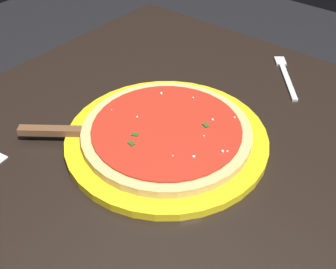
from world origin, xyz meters
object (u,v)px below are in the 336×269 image
object	(u,v)px
pizza_server	(75,132)
serving_plate	(168,139)
pizza	(168,132)
fork	(285,75)

from	to	relation	value
pizza_server	serving_plate	bearing A→B (deg)	36.98
pizza	fork	world-z (taller)	pizza
fork	pizza	bearing A→B (deg)	-99.84
serving_plate	fork	xyz separation A→B (m)	(0.06, 0.36, -0.01)
serving_plate	pizza	xyz separation A→B (m)	(0.00, 0.00, 0.02)
pizza	fork	size ratio (longest dim) A/B	1.99
serving_plate	pizza_server	world-z (taller)	pizza_server
pizza_server	fork	xyz separation A→B (m)	(0.20, 0.46, -0.02)
serving_plate	pizza	distance (m)	0.02
pizza	pizza_server	size ratio (longest dim) A/B	1.56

